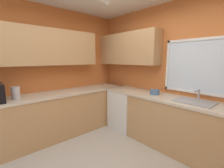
# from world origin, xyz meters

# --- Properties ---
(room_shell) EXTENTS (3.98, 3.47, 2.69)m
(room_shell) POSITION_xyz_m (-0.38, 0.45, 1.77)
(room_shell) COLOR #D17238
(room_shell) RESTS_ON ground_plane
(counter_run_left) EXTENTS (0.65, 3.08, 0.91)m
(counter_run_left) POSITION_xyz_m (-1.62, 0.00, 0.45)
(counter_run_left) COLOR tan
(counter_run_left) RESTS_ON ground_plane
(counter_run_back) EXTENTS (3.07, 0.65, 0.91)m
(counter_run_back) POSITION_xyz_m (0.21, 1.37, 0.45)
(counter_run_back) COLOR tan
(counter_run_back) RESTS_ON ground_plane
(dishwasher) EXTENTS (0.60, 0.60, 0.86)m
(dishwasher) POSITION_xyz_m (-0.96, 1.34, 0.43)
(dishwasher) COLOR white
(dishwasher) RESTS_ON ground_plane
(kettle) EXTENTS (0.13, 0.13, 0.21)m
(kettle) POSITION_xyz_m (-1.60, -0.68, 1.01)
(kettle) COLOR #B7B7BC
(kettle) RESTS_ON counter_run_left
(sink_assembly) EXTENTS (0.55, 0.40, 0.19)m
(sink_assembly) POSITION_xyz_m (0.47, 1.37, 0.92)
(sink_assembly) COLOR #9EA0A5
(sink_assembly) RESTS_ON counter_run_back
(bowl) EXTENTS (0.18, 0.18, 0.09)m
(bowl) POSITION_xyz_m (-0.25, 1.37, 0.95)
(bowl) COLOR #4C7099
(bowl) RESTS_ON counter_run_back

